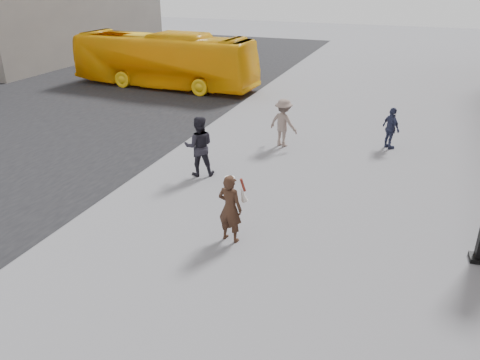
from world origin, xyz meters
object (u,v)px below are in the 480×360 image
(woman, at_px, (230,207))
(pedestrian_c, at_px, (391,128))
(pedestrian_a, at_px, (199,146))
(pedestrian_b, at_px, (283,123))
(bus, at_px, (164,60))

(woman, height_order, pedestrian_c, woman)
(pedestrian_a, xyz_separation_m, pedestrian_c, (5.42, 4.61, -0.19))
(pedestrian_a, bearing_deg, woman, 100.12)
(woman, relative_size, pedestrian_a, 0.89)
(pedestrian_b, bearing_deg, woman, 114.61)
(bus, relative_size, pedestrian_a, 5.49)
(bus, distance_m, pedestrian_a, 12.51)
(woman, distance_m, pedestrian_c, 8.49)
(pedestrian_c, bearing_deg, woman, 118.87)
(pedestrian_c, bearing_deg, pedestrian_b, 66.85)
(bus, xyz_separation_m, pedestrian_c, (12.43, -5.74, -0.70))
(bus, relative_size, pedestrian_c, 6.90)
(woman, bearing_deg, pedestrian_b, -75.71)
(woman, bearing_deg, bus, -46.68)
(woman, distance_m, pedestrian_a, 4.07)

